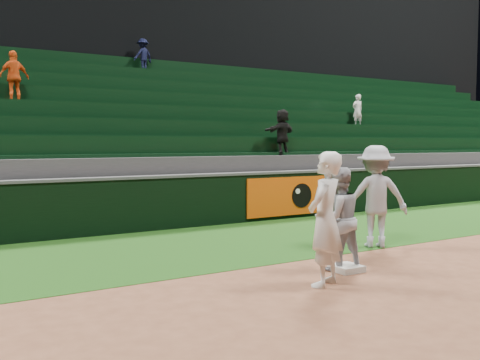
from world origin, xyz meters
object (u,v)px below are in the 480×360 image
first_base (346,268)px  base_coach (375,196)px  first_baseman (325,219)px  baserunner (338,219)px

first_base → base_coach: bearing=32.8°
first_base → first_baseman: (-0.84, -0.46, 0.89)m
first_base → first_baseman: size_ratio=0.23×
first_baseman → base_coach: size_ratio=0.97×
baserunner → base_coach: size_ratio=0.83×
first_baseman → base_coach: bearing=-176.0°
first_base → baserunner: bearing=108.8°
first_baseman → baserunner: 1.01m
first_base → baserunner: baserunner is taller
first_base → base_coach: (1.79, 1.15, 0.93)m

